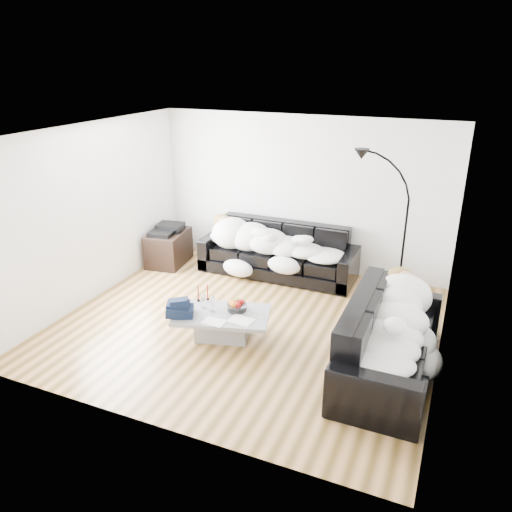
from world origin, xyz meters
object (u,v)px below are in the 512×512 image
at_px(wine_glass_c, 212,305).
at_px(floor_lamp, 404,243).
at_px(wine_glass_a, 213,301).
at_px(candle_left, 198,294).
at_px(sleeper_back, 277,239).
at_px(fruit_bowl, 237,305).
at_px(wine_glass_b, 204,302).
at_px(sofa_back, 278,251).
at_px(av_cabinet, 169,248).
at_px(sofa_right, 391,337).
at_px(sleeper_right, 392,322).
at_px(shoes, 358,344).
at_px(stereo, 167,229).
at_px(coffee_table, 222,325).
at_px(candle_right, 208,293).

height_order(wine_glass_c, floor_lamp, floor_lamp).
relative_size(wine_glass_a, candle_left, 0.67).
relative_size(sleeper_back, fruit_bowl, 8.62).
distance_m(wine_glass_b, floor_lamp, 2.92).
relative_size(wine_glass_a, wine_glass_b, 0.80).
height_order(sofa_back, wine_glass_b, sofa_back).
height_order(candle_left, av_cabinet, av_cabinet).
xyz_separation_m(sofa_right, sleeper_back, (-2.20, 2.08, 0.19)).
bearing_deg(fruit_bowl, av_cabinet, 141.07).
distance_m(sofa_right, wine_glass_b, 2.41).
distance_m(candle_left, floor_lamp, 2.96).
distance_m(wine_glass_a, candle_left, 0.26).
distance_m(wine_glass_c, floor_lamp, 2.83).
distance_m(sleeper_right, candle_left, 2.58).
distance_m(sofa_back, shoes, 2.53).
bearing_deg(sleeper_back, av_cabinet, -172.40).
bearing_deg(sleeper_right, fruit_bowl, 88.06).
distance_m(shoes, stereo, 4.04).
relative_size(wine_glass_a, shoes, 0.36).
xyz_separation_m(sofa_right, floor_lamp, (-0.15, 1.71, 0.55)).
bearing_deg(wine_glass_b, shoes, 11.84).
relative_size(sofa_back, wine_glass_a, 17.21).
distance_m(coffee_table, wine_glass_b, 0.40).
distance_m(sofa_back, stereo, 2.00).
bearing_deg(coffee_table, fruit_bowl, 47.01).
xyz_separation_m(sofa_back, candle_right, (-0.28, -1.95, 0.04)).
xyz_separation_m(sofa_back, wine_glass_c, (-0.07, -2.22, 0.02)).
xyz_separation_m(sleeper_back, wine_glass_a, (-0.13, -2.04, -0.21)).
distance_m(sofa_right, wine_glass_a, 2.32).
bearing_deg(wine_glass_a, av_cabinet, 135.86).
distance_m(sofa_back, wine_glass_a, 2.09).
distance_m(coffee_table, wine_glass_a, 0.35).
distance_m(shoes, floor_lamp, 1.67).
height_order(wine_glass_c, stereo, stereo).
bearing_deg(av_cabinet, wine_glass_c, -53.08).
relative_size(sofa_back, sofa_right, 1.17).
height_order(stereo, floor_lamp, floor_lamp).
relative_size(wine_glass_c, candle_right, 0.80).
bearing_deg(sofa_right, candle_left, 87.80).
bearing_deg(sleeper_back, candle_right, -98.47).
height_order(coffee_table, candle_left, candle_left).
distance_m(sleeper_back, candle_left, 2.03).
distance_m(sofa_right, shoes, 0.69).
xyz_separation_m(sleeper_right, coffee_table, (-2.13, -0.09, -0.48)).
bearing_deg(sleeper_right, wine_glass_a, 88.91).
relative_size(sleeper_back, candle_left, 9.72).
bearing_deg(fruit_bowl, shoes, 10.95).
relative_size(sofa_right, wine_glass_b, 11.75).
distance_m(wine_glass_b, av_cabinet, 2.56).
distance_m(wine_glass_a, shoes, 1.96).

